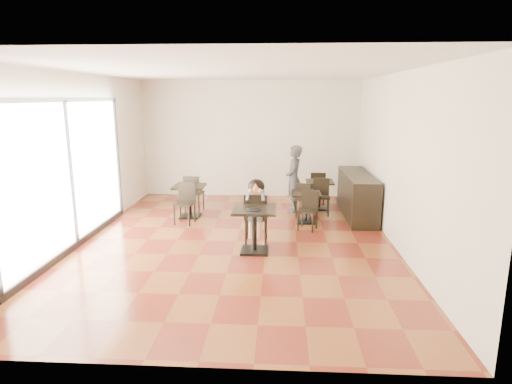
# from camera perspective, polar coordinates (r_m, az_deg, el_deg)

# --- Properties ---
(floor) EXTENTS (6.00, 8.00, 0.01)m
(floor) POSITION_cam_1_polar(r_m,az_deg,el_deg) (8.40, -2.63, -6.54)
(floor) COLOR brown
(floor) RESTS_ON ground
(ceiling) EXTENTS (6.00, 8.00, 0.01)m
(ceiling) POSITION_cam_1_polar(r_m,az_deg,el_deg) (7.96, -2.87, 15.80)
(ceiling) COLOR white
(ceiling) RESTS_ON floor
(wall_back) EXTENTS (6.00, 0.01, 3.20)m
(wall_back) POSITION_cam_1_polar(r_m,az_deg,el_deg) (11.98, -0.74, 7.05)
(wall_back) COLOR silver
(wall_back) RESTS_ON floor
(wall_front) EXTENTS (6.00, 0.01, 3.20)m
(wall_front) POSITION_cam_1_polar(r_m,az_deg,el_deg) (4.15, -8.52, -3.62)
(wall_front) COLOR silver
(wall_front) RESTS_ON floor
(wall_left) EXTENTS (0.01, 8.00, 3.20)m
(wall_left) POSITION_cam_1_polar(r_m,az_deg,el_deg) (8.86, -22.49, 4.15)
(wall_left) COLOR silver
(wall_left) RESTS_ON floor
(wall_right) EXTENTS (0.01, 8.00, 3.20)m
(wall_right) POSITION_cam_1_polar(r_m,az_deg,el_deg) (8.27, 18.46, 3.93)
(wall_right) COLOR silver
(wall_right) RESTS_ON floor
(storefront_window) EXTENTS (0.04, 4.50, 2.60)m
(storefront_window) POSITION_cam_1_polar(r_m,az_deg,el_deg) (8.43, -23.64, 2.30)
(storefront_window) COLOR white
(storefront_window) RESTS_ON floor
(child_table) EXTENTS (0.77, 0.77, 0.81)m
(child_table) POSITION_cam_1_polar(r_m,az_deg,el_deg) (7.71, -0.21, -5.13)
(child_table) COLOR black
(child_table) RESTS_ON floor
(child_chair) EXTENTS (0.44, 0.44, 0.97)m
(child_chair) POSITION_cam_1_polar(r_m,az_deg,el_deg) (8.22, 0.02, -3.42)
(child_chair) COLOR black
(child_chair) RESTS_ON floor
(child) EXTENTS (0.44, 0.61, 1.22)m
(child) POSITION_cam_1_polar(r_m,az_deg,el_deg) (8.18, 0.02, -2.58)
(child) COLOR slate
(child) RESTS_ON child_chair
(plate) EXTENTS (0.27, 0.27, 0.02)m
(plate) POSITION_cam_1_polar(r_m,az_deg,el_deg) (7.50, -0.26, -2.36)
(plate) COLOR black
(plate) RESTS_ON child_table
(pizza_slice) EXTENTS (0.28, 0.22, 0.07)m
(pizza_slice) POSITION_cam_1_polar(r_m,az_deg,el_deg) (7.89, -0.06, 0.21)
(pizza_slice) COLOR #E3CF78
(pizza_slice) RESTS_ON child
(adult_patron) EXTENTS (0.41, 0.60, 1.63)m
(adult_patron) POSITION_cam_1_polar(r_m,az_deg,el_deg) (10.36, 5.06, 1.74)
(adult_patron) COLOR #35353A
(adult_patron) RESTS_ON floor
(cafe_table_mid) EXTENTS (0.81, 0.81, 0.68)m
(cafe_table_mid) POSITION_cam_1_polar(r_m,az_deg,el_deg) (9.59, 6.68, -2.09)
(cafe_table_mid) COLOR black
(cafe_table_mid) RESTS_ON floor
(cafe_table_left) EXTENTS (0.81, 0.81, 0.75)m
(cafe_table_left) POSITION_cam_1_polar(r_m,az_deg,el_deg) (10.08, -8.84, -1.22)
(cafe_table_left) COLOR black
(cafe_table_left) RESTS_ON floor
(cafe_table_back) EXTENTS (0.69, 0.69, 0.71)m
(cafe_table_back) POSITION_cam_1_polar(r_m,az_deg,el_deg) (10.79, 8.42, -0.40)
(cafe_table_back) COLOR black
(cafe_table_back) RESTS_ON floor
(chair_mid_a) EXTENTS (0.46, 0.46, 0.81)m
(chair_mid_a) POSITION_cam_1_polar(r_m,az_deg,el_deg) (10.11, 6.51, -0.93)
(chair_mid_a) COLOR black
(chair_mid_a) RESTS_ON floor
(chair_mid_b) EXTENTS (0.46, 0.46, 0.81)m
(chair_mid_b) POSITION_cam_1_polar(r_m,az_deg,el_deg) (9.04, 6.89, -2.55)
(chair_mid_b) COLOR black
(chair_mid_b) RESTS_ON floor
(chair_left_a) EXTENTS (0.46, 0.46, 0.90)m
(chair_left_a) POSITION_cam_1_polar(r_m,az_deg,el_deg) (10.59, -8.24, -0.12)
(chair_left_a) COLOR black
(chair_left_a) RESTS_ON floor
(chair_left_b) EXTENTS (0.46, 0.46, 0.90)m
(chair_left_b) POSITION_cam_1_polar(r_m,az_deg,el_deg) (9.54, -9.54, -1.57)
(chair_left_b) COLOR black
(chair_left_b) RESTS_ON floor
(chair_back_a) EXTENTS (0.39, 0.39, 0.85)m
(chair_back_a) POSITION_cam_1_polar(r_m,az_deg,el_deg) (11.31, 8.19, 0.58)
(chair_back_a) COLOR black
(chair_back_a) RESTS_ON floor
(chair_back_b) EXTENTS (0.39, 0.39, 0.85)m
(chair_back_b) POSITION_cam_1_polar(r_m,az_deg,el_deg) (10.24, 8.70, -0.70)
(chair_back_b) COLOR black
(chair_back_b) RESTS_ON floor
(service_counter) EXTENTS (0.60, 2.40, 1.00)m
(service_counter) POSITION_cam_1_polar(r_m,az_deg,el_deg) (10.31, 13.33, -0.39)
(service_counter) COLOR black
(service_counter) RESTS_ON floor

